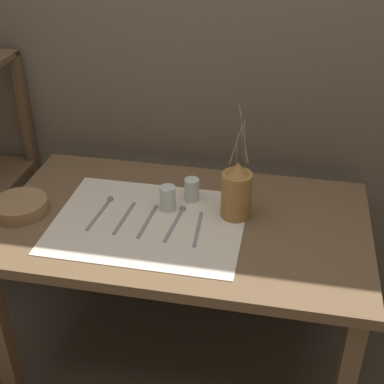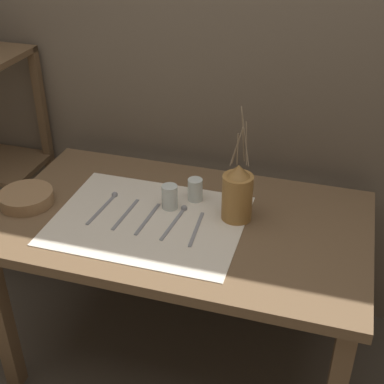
# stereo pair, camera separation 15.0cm
# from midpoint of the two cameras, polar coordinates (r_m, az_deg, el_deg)

# --- Properties ---
(ground_plane) EXTENTS (12.00, 12.00, 0.00)m
(ground_plane) POSITION_cam_midpoint_polar(r_m,az_deg,el_deg) (2.42, -2.76, -16.99)
(ground_plane) COLOR #473F35
(stone_wall_back) EXTENTS (7.00, 0.06, 2.40)m
(stone_wall_back) POSITION_cam_midpoint_polar(r_m,az_deg,el_deg) (2.18, -0.38, 15.18)
(stone_wall_back) COLOR brown
(stone_wall_back) RESTS_ON ground_plane
(wooden_table) EXTENTS (1.35, 0.78, 0.71)m
(wooden_table) POSITION_cam_midpoint_polar(r_m,az_deg,el_deg) (2.00, -3.21, -5.01)
(wooden_table) COLOR brown
(wooden_table) RESTS_ON ground_plane
(linen_cloth) EXTENTS (0.68, 0.52, 0.00)m
(linen_cloth) POSITION_cam_midpoint_polar(r_m,az_deg,el_deg) (1.94, -6.87, -3.29)
(linen_cloth) COLOR beige
(linen_cloth) RESTS_ON wooden_table
(pitcher_with_flowers) EXTENTS (0.11, 0.11, 0.42)m
(pitcher_with_flowers) POSITION_cam_midpoint_polar(r_m,az_deg,el_deg) (1.91, 2.53, -0.03)
(pitcher_with_flowers) COLOR olive
(pitcher_with_flowers) RESTS_ON wooden_table
(wooden_bowl) EXTENTS (0.20, 0.20, 0.05)m
(wooden_bowl) POSITION_cam_midpoint_polar(r_m,az_deg,el_deg) (2.09, -19.85, -1.50)
(wooden_bowl) COLOR #8E6B47
(wooden_bowl) RESTS_ON wooden_table
(glass_tumbler_near) EXTENTS (0.06, 0.06, 0.09)m
(glass_tumbler_near) POSITION_cam_midpoint_polar(r_m,az_deg,el_deg) (1.98, -4.78, -0.70)
(glass_tumbler_near) COLOR silver
(glass_tumbler_near) RESTS_ON wooden_table
(glass_tumbler_far) EXTENTS (0.06, 0.06, 0.09)m
(glass_tumbler_far) POSITION_cam_midpoint_polar(r_m,az_deg,el_deg) (2.03, -2.14, 0.21)
(glass_tumbler_far) COLOR silver
(glass_tumbler_far) RESTS_ON wooden_table
(spoon_outer) EXTENTS (0.03, 0.22, 0.02)m
(spoon_outer) POSITION_cam_midpoint_polar(r_m,az_deg,el_deg) (2.05, -11.29, -1.44)
(spoon_outer) COLOR gray
(spoon_outer) RESTS_ON wooden_table
(fork_inner) EXTENTS (0.02, 0.21, 0.00)m
(fork_inner) POSITION_cam_midpoint_polar(r_m,az_deg,el_deg) (1.97, -9.41, -2.79)
(fork_inner) COLOR gray
(fork_inner) RESTS_ON wooden_table
(fork_outer) EXTENTS (0.02, 0.21, 0.00)m
(fork_outer) POSITION_cam_midpoint_polar(r_m,az_deg,el_deg) (1.94, -6.99, -3.18)
(fork_outer) COLOR gray
(fork_outer) RESTS_ON wooden_table
(spoon_inner) EXTENTS (0.04, 0.22, 0.02)m
(spoon_inner) POSITION_cam_midpoint_polar(r_m,az_deg,el_deg) (1.96, -3.60, -2.55)
(spoon_inner) COLOR gray
(spoon_inner) RESTS_ON wooden_table
(knife_center) EXTENTS (0.02, 0.21, 0.00)m
(knife_center) POSITION_cam_midpoint_polar(r_m,az_deg,el_deg) (1.89, -1.65, -4.00)
(knife_center) COLOR gray
(knife_center) RESTS_ON wooden_table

